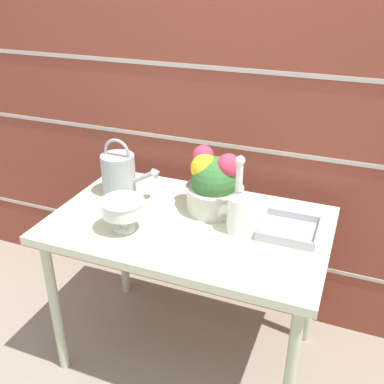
{
  "coord_description": "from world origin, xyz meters",
  "views": [
    {
      "loc": [
        0.61,
        -1.49,
        1.69
      ],
      "look_at": [
        0.0,
        0.04,
        0.86
      ],
      "focal_mm": 42.0,
      "sensor_mm": 36.0,
      "label": 1
    }
  ],
  "objects": [
    {
      "name": "wire_tray",
      "position": [
        0.4,
        0.06,
        0.75
      ],
      "size": [
        0.23,
        0.21,
        0.04
      ],
      "color": "#B7B7BC",
      "rests_on": "patio_table"
    },
    {
      "name": "patio_table",
      "position": [
        0.0,
        0.0,
        0.66
      ],
      "size": [
        1.15,
        0.71,
        0.74
      ],
      "color": "beige",
      "rests_on": "ground_plane"
    },
    {
      "name": "flower_planter",
      "position": [
        0.06,
        0.13,
        0.86
      ],
      "size": [
        0.25,
        0.25,
        0.28
      ],
      "color": "beige",
      "rests_on": "patio_table"
    },
    {
      "name": "ground_plane",
      "position": [
        0.0,
        0.0,
        0.0
      ],
      "size": [
        12.0,
        12.0,
        0.0
      ],
      "primitive_type": "plane",
      "color": "gray"
    },
    {
      "name": "glass_decanter",
      "position": [
        0.21,
        -0.0,
        0.85
      ],
      "size": [
        0.08,
        0.08,
        0.33
      ],
      "color": "silver",
      "rests_on": "patio_table"
    },
    {
      "name": "watering_can",
      "position": [
        -0.39,
        0.12,
        0.84
      ],
      "size": [
        0.3,
        0.15,
        0.27
      ],
      "color": "#9EA3A8",
      "rests_on": "patio_table"
    },
    {
      "name": "brick_wall",
      "position": [
        0.0,
        0.48,
        1.1
      ],
      "size": [
        3.6,
        0.08,
        2.2
      ],
      "color": "brown",
      "rests_on": "ground_plane"
    },
    {
      "name": "crystal_pedestal_bowl",
      "position": [
        -0.22,
        -0.15,
        0.84
      ],
      "size": [
        0.18,
        0.18,
        0.14
      ],
      "color": "silver",
      "rests_on": "patio_table"
    }
  ]
}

